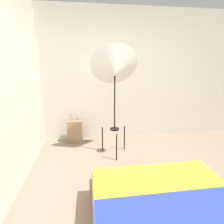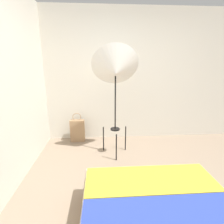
% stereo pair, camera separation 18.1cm
% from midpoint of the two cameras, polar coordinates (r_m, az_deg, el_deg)
% --- Properties ---
extents(ground_plane, '(14.00, 14.00, 0.00)m').
position_cam_midpoint_polar(ground_plane, '(2.26, 15.10, -28.39)').
color(ground_plane, gray).
extents(wall_back, '(8.00, 0.05, 2.60)m').
position_cam_midpoint_polar(wall_back, '(3.65, 3.74, 11.49)').
color(wall_back, beige).
rests_on(wall_back, ground_plane).
extents(wall_side_left, '(0.05, 8.00, 2.60)m').
position_cam_midpoint_polar(wall_side_left, '(2.69, -30.39, 8.12)').
color(wall_side_left, beige).
rests_on(wall_side_left, ground_plane).
extents(photo_umbrella, '(0.77, 0.62, 1.85)m').
position_cam_midpoint_polar(photo_umbrella, '(2.83, -0.97, 13.61)').
color(photo_umbrella, black).
rests_on(photo_umbrella, ground_plane).
extents(tote_bag, '(0.29, 0.12, 0.60)m').
position_cam_midpoint_polar(tote_bag, '(3.65, -13.43, -6.16)').
color(tote_bag, '#9E7A56').
rests_on(tote_bag, ground_plane).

